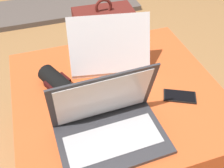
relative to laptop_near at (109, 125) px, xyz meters
name	(u,v)px	position (x,y,z in m)	size (l,w,h in m)	color
ground_plane	(117,147)	(0.10, 0.20, -0.47)	(14.00, 14.00, 0.00)	#9E7042
ottoman	(117,122)	(0.10, 0.20, -0.26)	(0.86, 0.80, 0.42)	maroon
laptop_near	(109,125)	(0.00, 0.00, 0.00)	(0.38, 0.26, 0.25)	#333338
laptop_far	(108,53)	(0.12, 0.40, 0.00)	(0.39, 0.31, 0.25)	silver
cell_phone	(180,96)	(0.33, 0.09, -0.05)	(0.15, 0.12, 0.01)	black
backpack	(104,48)	(0.20, 0.75, -0.23)	(0.34, 0.25, 0.57)	#5B1E19
wrist_brace	(57,83)	(-0.14, 0.29, -0.01)	(0.14, 0.19, 0.07)	black
fireplace_hearth	(63,7)	(0.10, 1.81, -0.45)	(1.40, 0.50, 0.04)	#564C47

